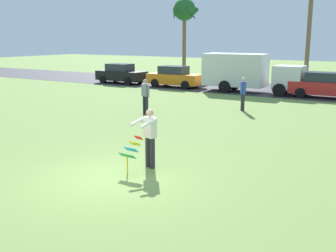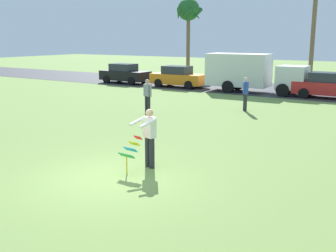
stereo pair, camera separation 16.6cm
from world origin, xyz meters
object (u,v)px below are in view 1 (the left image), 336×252
at_px(palm_tree_left_near, 184,13).
at_px(person_walker_near, 243,93).
at_px(person_kite_flyer, 149,136).
at_px(parked_car_black, 121,74).
at_px(kite_held, 131,150).
at_px(parked_car_orange, 175,77).
at_px(person_walker_far, 145,96).
at_px(parked_car_red, 325,86).
at_px(parked_truck_white_box, 247,72).

relative_size(palm_tree_left_near, person_walker_near, 4.25).
distance_m(person_kite_flyer, parked_car_black, 22.36).
distance_m(kite_held, parked_car_orange, 20.02).
relative_size(parked_car_black, person_walker_far, 2.45).
bearing_deg(person_walker_near, parked_car_orange, 139.43).
distance_m(parked_car_orange, parked_car_red, 10.79).
bearing_deg(parked_car_orange, parked_car_red, -0.00).
relative_size(parked_car_black, parked_truck_white_box, 0.63).
bearing_deg(parked_car_red, parked_car_orange, 180.00).
xyz_separation_m(person_kite_flyer, palm_tree_left_near, (-13.18, 25.81, 5.07)).
distance_m(person_kite_flyer, palm_tree_left_near, 29.42).
relative_size(person_kite_flyer, parked_car_black, 0.41).
bearing_deg(parked_car_red, person_kite_flyer, -95.33).
xyz_separation_m(person_kite_flyer, parked_car_black, (-14.30, 17.19, -0.18)).
xyz_separation_m(parked_car_orange, person_walker_far, (4.36, -10.33, 0.16)).
xyz_separation_m(parked_truck_white_box, parked_car_red, (5.12, -0.00, -0.64)).
xyz_separation_m(kite_held, palm_tree_left_near, (-13.02, 26.49, 5.36)).
relative_size(parked_car_orange, person_walker_near, 2.44).
distance_m(person_kite_flyer, parked_truck_white_box, 17.55).
xyz_separation_m(person_kite_flyer, person_walker_far, (-4.83, 6.86, -0.02)).
relative_size(person_kite_flyer, kite_held, 1.70).
bearing_deg(parked_car_orange, palm_tree_left_near, 114.86).
bearing_deg(person_walker_near, parked_truck_white_box, 109.23).
xyz_separation_m(kite_held, parked_car_orange, (-9.03, 17.87, 0.11)).
height_order(palm_tree_left_near, person_walker_near, palm_tree_left_near).
bearing_deg(person_walker_near, person_walker_far, -137.51).
xyz_separation_m(kite_held, parked_car_red, (1.76, 17.86, 0.11)).
bearing_deg(parked_truck_white_box, parked_car_black, -180.00).
xyz_separation_m(person_kite_flyer, parked_car_red, (1.60, 17.19, -0.18)).
distance_m(parked_truck_white_box, person_walker_near, 7.34).
relative_size(parked_truck_white_box, person_walker_far, 3.90).
bearing_deg(parked_car_orange, person_walker_near, -40.57).
xyz_separation_m(parked_car_black, parked_truck_white_box, (10.79, 0.00, 0.64)).
xyz_separation_m(person_walker_near, person_walker_far, (-3.72, -3.41, 0.00)).
relative_size(kite_held, palm_tree_left_near, 0.14).
relative_size(parked_truck_white_box, palm_tree_left_near, 0.92).
bearing_deg(person_walker_far, parked_car_red, 58.09).
height_order(parked_truck_white_box, person_walker_far, parked_truck_white_box).
bearing_deg(parked_truck_white_box, parked_car_red, -0.01).
bearing_deg(parked_car_black, person_walker_near, -27.66).
distance_m(parked_car_red, palm_tree_left_near, 17.90).
distance_m(kite_held, parked_car_black, 22.79).
distance_m(parked_car_red, person_walker_far, 12.17).
xyz_separation_m(parked_car_orange, palm_tree_left_near, (-4.00, 8.63, 5.25)).
relative_size(parked_car_black, parked_car_orange, 1.00).
xyz_separation_m(person_kite_flyer, person_walker_near, (-1.11, 10.27, -0.02)).
xyz_separation_m(parked_car_red, palm_tree_left_near, (-14.78, 8.63, 5.25)).
bearing_deg(parked_car_red, kite_held, -95.63).
bearing_deg(parked_truck_white_box, person_walker_near, -70.77).
bearing_deg(person_walker_far, parked_car_orange, 112.88).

